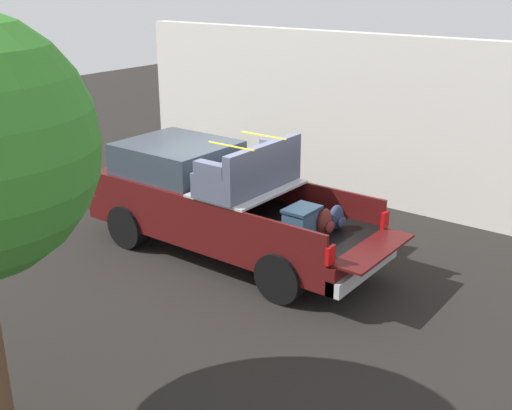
{
  "coord_description": "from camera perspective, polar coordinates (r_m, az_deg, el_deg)",
  "views": [
    {
      "loc": [
        -6.76,
        8.13,
        4.85
      ],
      "look_at": [
        -0.6,
        0.0,
        1.1
      ],
      "focal_mm": 44.05,
      "sensor_mm": 36.0,
      "label": 1
    }
  ],
  "objects": [
    {
      "name": "trash_can",
      "position": [
        15.52,
        -4.84,
        3.82
      ],
      "size": [
        0.6,
        0.6,
        0.98
      ],
      "color": "#1E592D",
      "rests_on": "ground_plane"
    },
    {
      "name": "ground_plane",
      "position": [
        11.63,
        -2.36,
        -4.47
      ],
      "size": [
        40.0,
        40.0,
        0.0
      ],
      "primitive_type": "plane",
      "color": "black"
    },
    {
      "name": "building_facade",
      "position": [
        14.62,
        6.57,
        8.2
      ],
      "size": [
        10.57,
        0.36,
        3.69
      ],
      "primitive_type": "cube",
      "color": "silver",
      "rests_on": "ground_plane"
    },
    {
      "name": "pickup_truck",
      "position": [
        11.49,
        -3.91,
        0.47
      ],
      "size": [
        6.05,
        2.06,
        2.23
      ],
      "color": "#470F0F",
      "rests_on": "ground_plane"
    }
  ]
}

